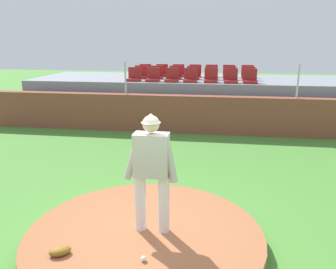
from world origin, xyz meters
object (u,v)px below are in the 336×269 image
Objects in this scene: stadium_chair_0 at (134,77)px; stadium_chair_18 at (212,73)px; stadium_chair_5 at (231,78)px; stadium_chair_20 at (247,74)px; stadium_chair_10 at (193,75)px; stadium_chair_8 at (157,75)px; stadium_chair_17 at (195,73)px; stadium_chair_4 at (211,78)px; pitcher at (152,165)px; baseball at (144,259)px; stadium_chair_7 at (141,74)px; stadium_chair_12 at (230,76)px; stadium_chair_14 at (145,72)px; stadium_chair_3 at (191,78)px; stadium_chair_13 at (249,76)px; fielding_glove at (60,251)px; stadium_chair_9 at (175,75)px; stadium_chair_6 at (250,79)px; stadium_chair_15 at (162,73)px; stadium_chair_16 at (178,73)px; stadium_chair_2 at (172,77)px; stadium_chair_19 at (229,74)px; stadium_chair_1 at (153,77)px; stadium_chair_11 at (211,76)px.

stadium_chair_18 is (2.80, 1.78, 0.00)m from stadium_chair_0.
stadium_chair_20 is (0.70, 1.84, 0.00)m from stadium_chair_5.
stadium_chair_10 is at bearing -156.85° from stadium_chair_0.
stadium_chair_8 is 1.00× the size of stadium_chair_17.
stadium_chair_18 is at bearing -88.93° from stadium_chair_4.
stadium_chair_0 reaches higher than pitcher.
stadium_chair_0 is at bearing 104.63° from baseball.
stadium_chair_5 is at bearing 164.82° from stadium_chair_7.
stadium_chair_14 is at bearing -13.79° from stadium_chair_12.
stadium_chair_3 and stadium_chair_13 have the same top height.
stadium_chair_7 is (-3.50, 0.95, 0.00)m from stadium_chair_5.
stadium_chair_12 is at bearing -136.01° from fielding_glove.
stadium_chair_9 is 1.00× the size of stadium_chair_10.
stadium_chair_6 is 1.84m from stadium_chair_20.
stadium_chair_15 is (0.05, 0.86, 0.00)m from stadium_chair_8.
stadium_chair_9 is 1.00× the size of stadium_chair_18.
stadium_chair_10 is at bearing -179.34° from stadium_chair_9.
stadium_chair_0 is at bearing 106.28° from pitcher.
stadium_chair_16 is at bearing 95.23° from pitcher.
stadium_chair_7 is at bearing 90.91° from stadium_chair_14.
stadium_chair_6 is at bearing 152.37° from stadium_chair_15.
fielding_glove is 0.60× the size of stadium_chair_12.
stadium_chair_10 is 1.00× the size of stadium_chair_17.
stadium_chair_20 is (2.81, 1.84, 0.00)m from stadium_chair_2.
fielding_glove is 10.57m from stadium_chair_16.
stadium_chair_0 and stadium_chair_19 have the same top height.
stadium_chair_2 reaches higher than baseball.
stadium_chair_1 is 1.00× the size of stadium_chair_5.
stadium_chair_0 is 4.20m from stadium_chair_6.
stadium_chair_20 is (1.98, 10.43, 1.49)m from baseball.
fielding_glove is 8.75m from stadium_chair_2.
stadium_chair_18 is at bearing -51.03° from stadium_chair_12.
stadium_chair_14 is (-2.81, 1.76, 0.00)m from stadium_chair_4.
baseball is 0.15× the size of stadium_chair_0.
stadium_chair_14 is at bearing -27.28° from stadium_chair_5.
stadium_chair_11 and stadium_chair_16 have the same top height.
stadium_chair_0 is 1.00× the size of stadium_chair_14.
stadium_chair_18 is at bearing -126.99° from stadium_chair_2.
stadium_chair_2 is 1.00× the size of stadium_chair_10.
stadium_chair_2 is 2.94m from stadium_chair_13.
stadium_chair_17 is 1.00× the size of stadium_chair_18.
stadium_chair_10 reaches higher than fielding_glove.
stadium_chair_20 is at bearing -157.10° from stadium_chair_0.
stadium_chair_7 is 1.00× the size of stadium_chair_10.
stadium_chair_2 is 2.11m from stadium_chair_5.
pitcher is 9.68m from stadium_chair_16.
stadium_chair_17 is (1.39, 0.03, 0.00)m from stadium_chair_15.
stadium_chair_12 is (1.41, 0.94, 0.00)m from stadium_chair_3.
stadium_chair_6 is at bearing 88.89° from stadium_chair_20.
pitcher is at bearing 77.11° from stadium_chair_13.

